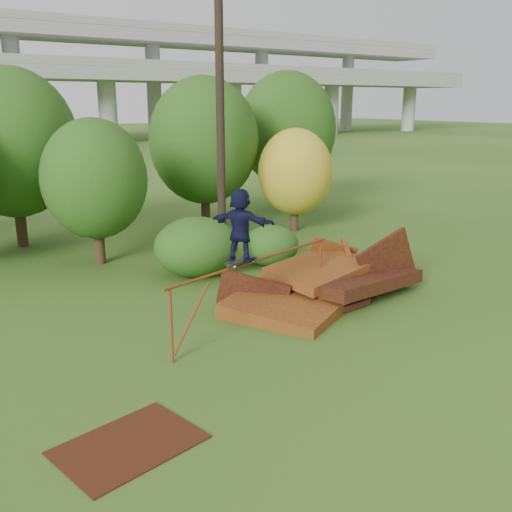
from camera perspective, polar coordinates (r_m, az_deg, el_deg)
ground at (r=12.39m, az=8.46°, el=-8.61°), size 240.00×240.00×0.00m
scrap_pile at (r=14.92m, az=6.58°, el=-2.92°), size 6.07×4.09×2.06m
grind_rail at (r=12.78m, az=0.06°, el=-1.55°), size 5.26×1.45×1.57m
skateboard at (r=12.30m, az=-1.53°, el=-0.49°), size 0.88×0.44×0.09m
skater at (r=12.11m, az=-1.56°, el=3.15°), size 1.14×1.48×1.56m
flat_plate at (r=9.16m, az=-12.59°, el=-17.94°), size 2.25×1.79×0.03m
tree_1 at (r=21.36m, az=-23.21°, el=10.33°), size 4.41×4.41×6.14m
tree_2 at (r=18.23m, az=-15.83°, el=7.40°), size 3.21×3.21×4.52m
tree_3 at (r=22.78m, az=-5.23°, el=11.40°), size 4.29×4.29×5.95m
tree_4 at (r=22.34m, az=3.94°, el=8.40°), size 2.90×2.90×4.00m
tree_5 at (r=26.70m, az=3.08°, el=12.53°), size 4.50×4.50×6.32m
shrub_left at (r=16.72m, az=-5.99°, el=0.94°), size 2.51×2.32×1.74m
shrub_right at (r=17.74m, az=1.51°, el=1.07°), size 1.79×1.64×1.27m
utility_pole at (r=19.51m, az=-3.62°, el=15.70°), size 1.40×0.28×10.14m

